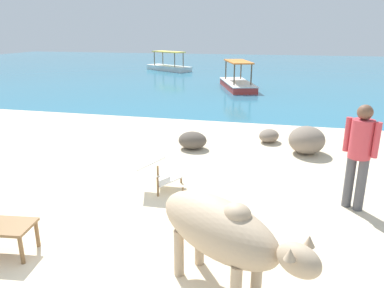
{
  "coord_description": "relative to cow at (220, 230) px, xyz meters",
  "views": [
    {
      "loc": [
        2.03,
        -3.57,
        2.66
      ],
      "look_at": [
        0.45,
        3.0,
        0.55
      ],
      "focal_mm": 33.97,
      "sensor_mm": 36.0,
      "label": 1
    }
  ],
  "objects": [
    {
      "name": "deck_chair_near",
      "position": [
        -1.39,
        2.27,
        -0.33
      ],
      "size": [
        0.9,
        0.75,
        0.68
      ],
      "rotation": [
        0.0,
        0.0,
        0.32
      ],
      "color": "brown",
      "rests_on": "sand_beach"
    },
    {
      "name": "water_surface",
      "position": [
        -1.56,
        22.37,
        -0.75
      ],
      "size": [
        60.0,
        36.0,
        0.03
      ],
      "primitive_type": "cube",
      "color": "teal",
      "rests_on": "ground"
    },
    {
      "name": "person_standing",
      "position": [
        1.69,
        2.32,
        0.23
      ],
      "size": [
        0.44,
        0.32,
        1.62
      ],
      "rotation": [
        0.0,
        0.0,
        4.12
      ],
      "color": "#4C4C51",
      "rests_on": "sand_beach"
    },
    {
      "name": "sand_beach",
      "position": [
        -1.56,
        0.37,
        -0.73
      ],
      "size": [
        18.0,
        14.0,
        0.04
      ],
      "primitive_type": "cube",
      "color": "beige",
      "rests_on": "ground"
    },
    {
      "name": "low_bench_table",
      "position": [
        -2.68,
        0.04,
        -0.38
      ],
      "size": [
        0.81,
        0.54,
        0.39
      ],
      "rotation": [
        0.0,
        0.0,
        0.13
      ],
      "color": "brown",
      "rests_on": "sand_beach"
    },
    {
      "name": "shore_rock_large",
      "position": [
        0.31,
        5.56,
        -0.55
      ],
      "size": [
        0.62,
        0.68,
        0.32
      ],
      "primitive_type": "ellipsoid",
      "rotation": [
        0.0,
        0.0,
        1.22
      ],
      "color": "gray",
      "rests_on": "sand_beach"
    },
    {
      "name": "shore_rock_small",
      "position": [
        1.15,
        4.9,
        -0.41
      ],
      "size": [
        0.91,
        0.96,
        0.61
      ],
      "primitive_type": "ellipsoid",
      "rotation": [
        0.0,
        0.0,
        1.41
      ],
      "color": "gray",
      "rests_on": "sand_beach"
    },
    {
      "name": "boat_white",
      "position": [
        -7.13,
        21.44,
        -0.46
      ],
      "size": [
        3.72,
        2.94,
        1.29
      ],
      "rotation": [
        0.0,
        0.0,
        2.58
      ],
      "color": "white",
      "rests_on": "water_surface"
    },
    {
      "name": "shore_rock_medium",
      "position": [
        -1.39,
        4.63,
        -0.51
      ],
      "size": [
        0.69,
        0.61,
        0.4
      ],
      "primitive_type": "ellipsoid",
      "rotation": [
        0.0,
        0.0,
        3.09
      ],
      "color": "brown",
      "rests_on": "sand_beach"
    },
    {
      "name": "boat_red",
      "position": [
        -1.49,
        14.24,
        -0.46
      ],
      "size": [
        2.25,
        3.85,
        1.29
      ],
      "rotation": [
        0.0,
        0.0,
        1.89
      ],
      "color": "#C63833",
      "rests_on": "water_surface"
    },
    {
      "name": "cow",
      "position": [
        0.0,
        0.0,
        0.0
      ],
      "size": [
        1.79,
        1.41,
        1.08
      ],
      "rotation": [
        0.0,
        0.0,
        5.68
      ],
      "color": "tan",
      "rests_on": "sand_beach"
    }
  ]
}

